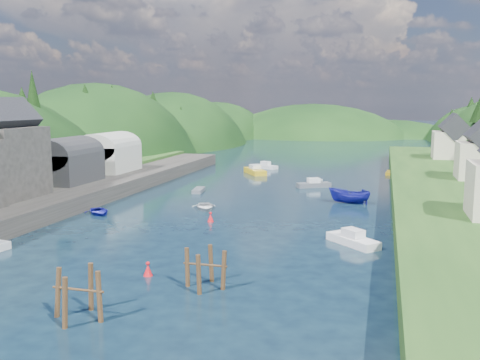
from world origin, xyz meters
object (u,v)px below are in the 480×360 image
(piling_cluster_far, at_px, (205,272))
(channel_buoy_far, at_px, (211,217))
(channel_buoy_near, at_px, (148,270))
(piling_cluster_near, at_px, (78,299))

(piling_cluster_far, relative_size, channel_buoy_far, 3.07)
(channel_buoy_near, bearing_deg, piling_cluster_near, -93.91)
(piling_cluster_near, relative_size, piling_cluster_far, 1.09)
(piling_cluster_near, height_order, piling_cluster_far, piling_cluster_near)
(channel_buoy_near, xyz_separation_m, channel_buoy_far, (-1.16, 18.42, 0.00))
(piling_cluster_far, height_order, channel_buoy_near, piling_cluster_far)
(piling_cluster_far, height_order, channel_buoy_far, piling_cluster_far)
(channel_buoy_near, distance_m, channel_buoy_far, 18.45)
(piling_cluster_near, distance_m, piling_cluster_far, 9.03)
(channel_buoy_near, bearing_deg, channel_buoy_far, 93.61)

